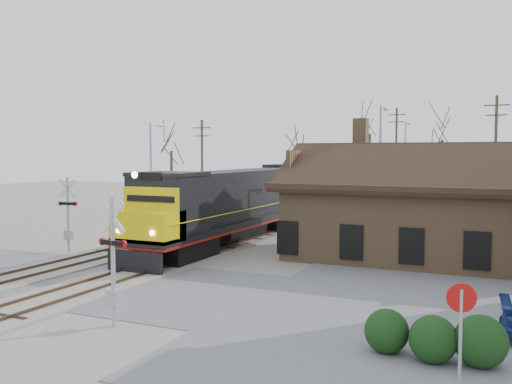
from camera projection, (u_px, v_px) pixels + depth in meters
ground at (109, 283)px, 25.70m from camera, size 140.00×140.00×0.00m
road at (109, 282)px, 25.70m from camera, size 60.00×9.00×0.03m
track_main at (251, 237)px, 39.28m from camera, size 3.40×90.00×0.24m
track_siding at (195, 233)px, 41.16m from camera, size 3.40×90.00×0.24m
depot at (424, 215)px, 31.40m from camera, size 15.20×9.31×7.90m
locomotive_lead at (232, 204)px, 36.61m from camera, size 3.30×22.07×4.90m
locomotive_trailing at (334, 185)px, 56.85m from camera, size 3.30×22.07×4.64m
crossbuck_near at (113, 267)px, 19.15m from camera, size 1.25×0.33×4.38m
crossbuck_far at (68, 217)px, 33.52m from camera, size 1.25×0.33×4.41m
do_not_enter_sign at (461, 315)px, 14.51m from camera, size 0.75×0.25×2.57m
hedge_a at (387, 331)px, 16.68m from camera, size 1.30×1.30×1.30m
hedge_b at (433, 339)px, 15.88m from camera, size 1.34×1.34×1.34m
hedge_c at (481, 341)px, 15.54m from camera, size 1.45×1.45×1.45m
streetlight_a at (152, 168)px, 45.92m from camera, size 0.25×2.04×8.21m
streetlight_b at (380, 164)px, 39.68m from camera, size 0.25×2.04×9.12m
streetlight_c at (405, 162)px, 55.19m from camera, size 0.25×2.04×8.88m
utility_pole_a at (202, 164)px, 56.41m from camera, size 2.00×0.24×9.09m
utility_pole_b at (396, 154)px, 64.13m from camera, size 2.00×0.24×10.88m
utility_pole_c at (495, 157)px, 46.61m from camera, size 2.00×0.24×10.51m
tree_a at (171, 142)px, 63.54m from camera, size 4.04×4.04×9.89m
tree_b at (292, 151)px, 61.05m from camera, size 3.44×3.44×8.43m
tree_c at (370, 122)px, 67.46m from camera, size 5.41×5.41×13.25m
tree_d at (442, 129)px, 61.12m from camera, size 4.81×4.81×11.79m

